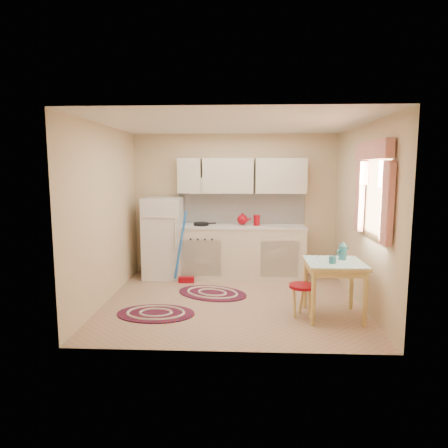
# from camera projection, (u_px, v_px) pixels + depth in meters

# --- Properties ---
(room_shell) EXTENTS (3.64, 3.60, 2.52)m
(room_shell) POSITION_uv_depth(u_px,v_px,m) (243.00, 189.00, 5.76)
(room_shell) COLOR tan
(room_shell) RESTS_ON ground
(fridge) EXTENTS (0.65, 0.60, 1.40)m
(fridge) POSITION_uv_depth(u_px,v_px,m) (163.00, 238.00, 6.94)
(fridge) COLOR silver
(fridge) RESTS_ON ground
(broom) EXTENTS (0.29, 0.13, 1.20)m
(broom) POSITION_uv_depth(u_px,v_px,m) (186.00, 247.00, 6.59)
(broom) COLOR blue
(broom) RESTS_ON ground
(base_cabinets) EXTENTS (2.25, 0.60, 0.88)m
(base_cabinets) POSITION_uv_depth(u_px,v_px,m) (239.00, 252.00, 6.97)
(base_cabinets) COLOR beige
(base_cabinets) RESTS_ON ground
(countertop) EXTENTS (2.27, 0.62, 0.04)m
(countertop) POSITION_uv_depth(u_px,v_px,m) (239.00, 226.00, 6.91)
(countertop) COLOR silver
(countertop) RESTS_ON base_cabinets
(frying_pan) EXTENTS (0.34, 0.34, 0.05)m
(frying_pan) POSITION_uv_depth(u_px,v_px,m) (201.00, 224.00, 6.88)
(frying_pan) COLOR black
(frying_pan) RESTS_ON countertop
(red_kettle) EXTENTS (0.22, 0.21, 0.20)m
(red_kettle) POSITION_uv_depth(u_px,v_px,m) (242.00, 220.00, 6.89)
(red_kettle) COLOR maroon
(red_kettle) RESTS_ON countertop
(red_canister) EXTENTS (0.15, 0.15, 0.16)m
(red_canister) POSITION_uv_depth(u_px,v_px,m) (257.00, 221.00, 6.88)
(red_canister) COLOR maroon
(red_canister) RESTS_ON countertop
(table) EXTENTS (0.72, 0.72, 0.72)m
(table) POSITION_uv_depth(u_px,v_px,m) (334.00, 290.00, 5.10)
(table) COLOR #E0C270
(table) RESTS_ON ground
(stool) EXTENTS (0.38, 0.38, 0.42)m
(stool) POSITION_uv_depth(u_px,v_px,m) (302.00, 301.00, 5.13)
(stool) COLOR maroon
(stool) RESTS_ON ground
(coffee_pot) EXTENTS (0.15, 0.15, 0.25)m
(coffee_pot) POSITION_uv_depth(u_px,v_px,m) (343.00, 251.00, 5.15)
(coffee_pot) COLOR #296E7D
(coffee_pot) RESTS_ON table
(mug) EXTENTS (0.09, 0.09, 0.10)m
(mug) POSITION_uv_depth(u_px,v_px,m) (333.00, 260.00, 4.95)
(mug) COLOR #296E7D
(mug) RESTS_ON table
(rug_center) EXTENTS (1.29, 1.08, 0.02)m
(rug_center) POSITION_uv_depth(u_px,v_px,m) (212.00, 293.00, 6.09)
(rug_center) COLOR maroon
(rug_center) RESTS_ON ground
(rug_left) EXTENTS (1.04, 0.71, 0.02)m
(rug_left) POSITION_uv_depth(u_px,v_px,m) (156.00, 313.00, 5.24)
(rug_left) COLOR maroon
(rug_left) RESTS_ON ground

